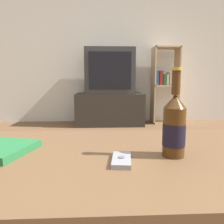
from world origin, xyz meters
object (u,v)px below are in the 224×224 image
(television, at_px, (109,71))
(bookshelf, at_px, (164,83))
(table_book, at_px, (0,149))
(tv_stand, at_px, (110,109))
(cell_phone, at_px, (122,160))
(beer_bottle, at_px, (174,126))

(television, height_order, bookshelf, bookshelf)
(bookshelf, relative_size, table_book, 4.93)
(tv_stand, xyz_separation_m, cell_phone, (-0.07, -2.78, 0.21))
(tv_stand, relative_size, television, 1.41)
(cell_phone, xyz_separation_m, table_book, (-0.40, 0.11, 0.00))
(bookshelf, xyz_separation_m, cell_phone, (-0.96, -2.89, -0.19))
(tv_stand, bearing_deg, television, -90.00)
(tv_stand, xyz_separation_m, table_book, (-0.46, -2.68, 0.21))
(television, distance_m, bookshelf, 0.92)
(beer_bottle, xyz_separation_m, table_book, (-0.57, 0.06, -0.08))
(cell_phone, bearing_deg, beer_bottle, 22.10)
(bookshelf, distance_m, beer_bottle, 2.96)
(bookshelf, height_order, beer_bottle, bookshelf)
(cell_phone, bearing_deg, tv_stand, 95.26)
(table_book, bearing_deg, tv_stand, 96.09)
(cell_phone, height_order, table_book, table_book)
(television, bearing_deg, beer_bottle, -87.87)
(bookshelf, relative_size, cell_phone, 9.93)
(tv_stand, distance_m, table_book, 2.73)
(television, bearing_deg, bookshelf, 7.20)
(bookshelf, height_order, cell_phone, bookshelf)
(bookshelf, bearing_deg, beer_bottle, -105.55)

